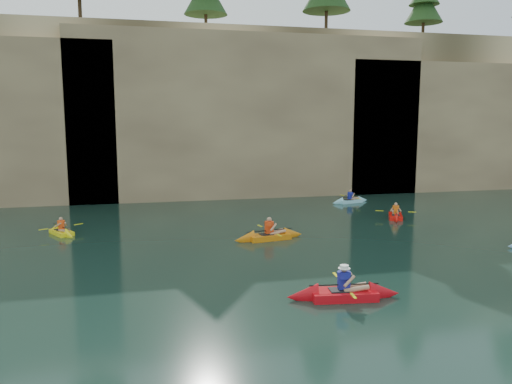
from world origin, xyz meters
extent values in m
plane|color=black|center=(0.00, 0.00, 0.00)|extent=(160.00, 160.00, 0.00)
cube|color=tan|center=(0.00, 30.00, 6.00)|extent=(70.00, 16.00, 12.00)
cube|color=tan|center=(2.00, 22.60, 5.70)|extent=(24.00, 2.40, 11.40)
cube|color=tan|center=(22.00, 22.60, 4.92)|extent=(26.00, 2.40, 9.84)
cube|color=black|center=(-4.00, 21.95, 1.60)|extent=(3.50, 1.00, 3.20)
cube|color=black|center=(10.00, 21.95, 2.25)|extent=(5.00, 1.00, 4.50)
cube|color=red|center=(0.21, 2.17, 0.15)|extent=(2.75, 1.16, 0.30)
cone|color=red|center=(1.45, 2.02, 0.15)|extent=(1.03, 0.91, 0.80)
cone|color=red|center=(-1.04, 2.33, 0.15)|extent=(1.03, 0.91, 0.80)
cube|color=black|center=(0.06, 2.19, 0.27)|extent=(0.61, 0.56, 0.04)
cube|color=navy|center=(0.21, 2.17, 0.57)|extent=(0.37, 0.26, 0.51)
sphere|color=tan|center=(0.21, 2.17, 0.93)|extent=(0.21, 0.21, 0.21)
cylinder|color=black|center=(0.21, 2.17, 0.44)|extent=(2.11, 0.30, 0.04)
cube|color=#FFF215|center=(0.33, 3.13, 0.44)|extent=(0.13, 0.43, 0.02)
cube|color=#FFF215|center=(0.09, 1.22, 0.44)|extent=(0.13, 0.43, 0.02)
cylinder|color=white|center=(0.21, 2.17, 0.97)|extent=(0.36, 0.36, 0.10)
cube|color=orange|center=(-0.07, 9.91, 0.14)|extent=(2.66, 1.23, 0.28)
cone|color=orange|center=(1.12, 10.13, 0.14)|extent=(1.03, 0.91, 0.77)
cone|color=orange|center=(-1.26, 9.70, 0.14)|extent=(1.03, 0.91, 0.77)
cube|color=black|center=(-0.22, 9.89, 0.25)|extent=(0.63, 0.57, 0.04)
cube|color=#E84013|center=(-0.07, 9.91, 0.55)|extent=(0.38, 0.28, 0.51)
sphere|color=tan|center=(-0.07, 9.91, 0.92)|extent=(0.21, 0.21, 0.21)
cylinder|color=black|center=(-0.07, 9.91, 0.42)|extent=(2.23, 0.43, 0.04)
cube|color=#FFF215|center=(-0.25, 10.93, 0.42)|extent=(0.15, 0.43, 0.02)
cube|color=#FFF215|center=(0.11, 8.90, 0.42)|extent=(0.15, 0.43, 0.02)
cube|color=red|center=(7.87, 13.08, 0.12)|extent=(1.58, 2.32, 0.24)
cone|color=red|center=(8.33, 14.03, 0.12)|extent=(0.93, 0.99, 0.65)
cone|color=red|center=(7.41, 12.13, 0.12)|extent=(0.93, 0.99, 0.65)
cube|color=black|center=(7.81, 12.94, 0.21)|extent=(0.60, 0.67, 0.04)
cube|color=orange|center=(7.87, 13.08, 0.46)|extent=(0.30, 0.35, 0.43)
sphere|color=tan|center=(7.87, 13.08, 0.77)|extent=(0.18, 0.18, 0.18)
cylinder|color=black|center=(7.87, 13.08, 0.38)|extent=(0.86, 1.74, 0.04)
cube|color=#FFF215|center=(7.10, 13.45, 0.38)|extent=(0.41, 0.25, 0.02)
cube|color=#FFF215|center=(8.65, 12.71, 0.38)|extent=(0.41, 0.25, 0.02)
cube|color=#FFEF15|center=(-9.28, 13.08, 0.11)|extent=(1.54, 2.01, 0.23)
cone|color=#FFEF15|center=(-8.82, 12.28, 0.11)|extent=(0.89, 0.91, 0.63)
cone|color=#FFEF15|center=(-9.74, 13.87, 0.11)|extent=(0.89, 0.91, 0.63)
cube|color=black|center=(-9.35, 13.21, 0.20)|extent=(0.61, 0.67, 0.04)
cube|color=#FF5215|center=(-9.28, 13.08, 0.44)|extent=(0.30, 0.34, 0.42)
sphere|color=tan|center=(-9.28, 13.08, 0.74)|extent=(0.18, 0.18, 0.18)
cylinder|color=black|center=(-9.28, 13.08, 0.37)|extent=(0.96, 1.62, 0.04)
cube|color=#FFF215|center=(-8.56, 13.49, 0.37)|extent=(0.40, 0.28, 0.02)
cube|color=#FFF215|center=(-9.99, 12.66, 0.37)|extent=(0.40, 0.28, 0.02)
cube|color=#8EDBEF|center=(7.56, 18.41, 0.12)|extent=(2.27, 1.19, 0.24)
cone|color=#8EDBEF|center=(8.55, 18.66, 0.12)|extent=(0.90, 0.82, 0.65)
cone|color=#8EDBEF|center=(6.57, 18.15, 0.12)|extent=(0.90, 0.82, 0.65)
cube|color=black|center=(7.42, 18.37, 0.21)|extent=(0.63, 0.53, 0.04)
cube|color=navy|center=(7.56, 18.41, 0.46)|extent=(0.33, 0.26, 0.43)
sphere|color=tan|center=(7.56, 18.41, 0.77)|extent=(0.18, 0.18, 0.18)
cylinder|color=black|center=(7.56, 18.41, 0.38)|extent=(1.86, 0.51, 0.04)
cube|color=#FFF215|center=(7.35, 19.24, 0.38)|extent=(0.18, 0.43, 0.02)
cube|color=#FFF215|center=(7.78, 17.58, 0.38)|extent=(0.18, 0.43, 0.02)
camera|label=1|loc=(-5.60, -11.17, 5.31)|focal=35.00mm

